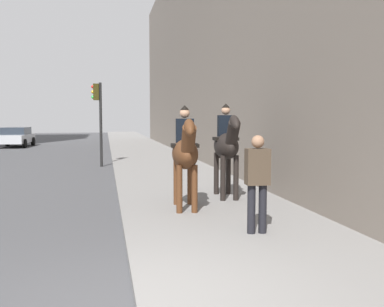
{
  "coord_description": "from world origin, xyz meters",
  "views": [
    {
      "loc": [
        -4.48,
        0.3,
        2.11
      ],
      "look_at": [
        4.0,
        -1.41,
        1.4
      ],
      "focal_mm": 40.44,
      "sensor_mm": 36.0,
      "label": 1
    }
  ],
  "objects_px": {
    "mounted_horse_near": "(185,152)",
    "pedestrian_greeting": "(257,177)",
    "car_near_lane": "(16,136)",
    "mounted_horse_far": "(227,145)",
    "traffic_light_near_curb": "(98,110)"
  },
  "relations": [
    {
      "from": "mounted_horse_far",
      "to": "pedestrian_greeting",
      "type": "distance_m",
      "value": 3.39
    },
    {
      "from": "mounted_horse_far",
      "to": "car_near_lane",
      "type": "height_order",
      "value": "mounted_horse_far"
    },
    {
      "from": "mounted_horse_near",
      "to": "pedestrian_greeting",
      "type": "xyz_separation_m",
      "value": [
        -2.2,
        -0.85,
        -0.28
      ]
    },
    {
      "from": "mounted_horse_near",
      "to": "car_near_lane",
      "type": "relative_size",
      "value": 0.49
    },
    {
      "from": "mounted_horse_near",
      "to": "traffic_light_near_curb",
      "type": "distance_m",
      "value": 10.14
    },
    {
      "from": "mounted_horse_near",
      "to": "pedestrian_greeting",
      "type": "relative_size",
      "value": 1.34
    },
    {
      "from": "mounted_horse_near",
      "to": "mounted_horse_far",
      "type": "distance_m",
      "value": 1.7
    },
    {
      "from": "mounted_horse_near",
      "to": "car_near_lane",
      "type": "bearing_deg",
      "value": -156.41
    },
    {
      "from": "mounted_horse_far",
      "to": "car_near_lane",
      "type": "relative_size",
      "value": 0.51
    },
    {
      "from": "mounted_horse_far",
      "to": "traffic_light_near_curb",
      "type": "height_order",
      "value": "traffic_light_near_curb"
    },
    {
      "from": "mounted_horse_far",
      "to": "pedestrian_greeting",
      "type": "height_order",
      "value": "mounted_horse_far"
    },
    {
      "from": "pedestrian_greeting",
      "to": "traffic_light_near_curb",
      "type": "distance_m",
      "value": 12.49
    },
    {
      "from": "mounted_horse_near",
      "to": "pedestrian_greeting",
      "type": "distance_m",
      "value": 2.37
    },
    {
      "from": "mounted_horse_near",
      "to": "traffic_light_near_curb",
      "type": "height_order",
      "value": "traffic_light_near_curb"
    },
    {
      "from": "mounted_horse_far",
      "to": "car_near_lane",
      "type": "bearing_deg",
      "value": -153.74
    }
  ]
}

